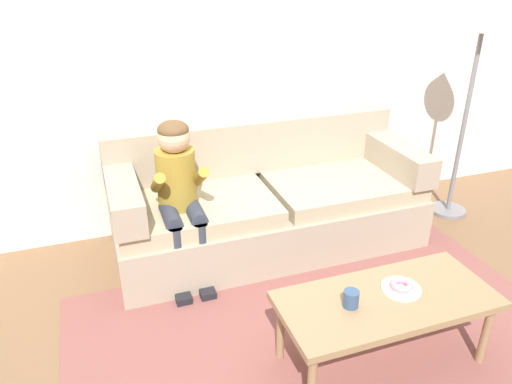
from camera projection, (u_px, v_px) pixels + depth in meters
The scene contains 11 objects.
ground at pixel (303, 309), 3.13m from camera, with size 10.00×10.00×0.00m, color brown.
wall_back at pixel (234, 47), 3.70m from camera, with size 8.00×0.10×2.80m, color silver.
area_rug at pixel (321, 335), 2.91m from camera, with size 2.91×1.71×0.01m, color brown.
couch at pixel (267, 204), 3.72m from camera, with size 2.28×0.90×0.90m.
coffee_table at pixel (387, 304), 2.57m from camera, with size 1.15×0.51×0.43m.
person_child at pixel (179, 187), 3.19m from camera, with size 0.34×0.58×1.10m.
plate at pixel (401, 289), 2.60m from camera, with size 0.21×0.21×0.01m, color white.
donut at pixel (402, 285), 2.59m from camera, with size 0.12×0.12×0.04m, color pink.
mug at pixel (350, 299), 2.47m from camera, with size 0.08×0.08×0.09m, color #334C72.
toy_controller at pixel (382, 289), 3.28m from camera, with size 0.23×0.09×0.05m.
floor_lamp at pixel (481, 38), 3.67m from camera, with size 0.33×0.33×1.78m.
Camera 1 is at (-1.11, -2.24, 2.04)m, focal length 34.58 mm.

